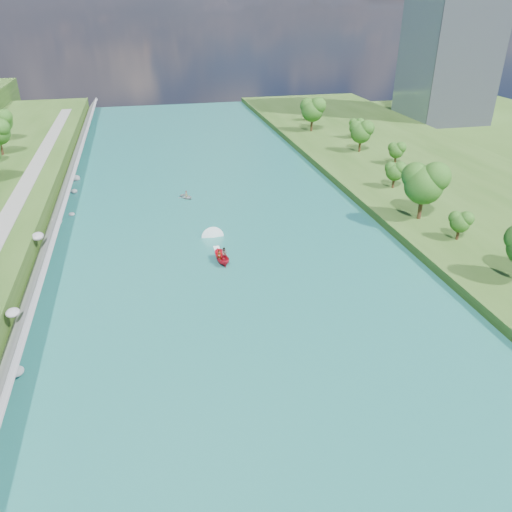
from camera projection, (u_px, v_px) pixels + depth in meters
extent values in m
plane|color=#2D5119|center=(249.00, 316.00, 60.54)|extent=(260.00, 260.00, 0.00)
cube|color=#1B6266|center=(222.00, 245.00, 77.84)|extent=(55.00, 240.00, 0.10)
cube|color=#2D5119|center=(500.00, 214.00, 87.40)|extent=(44.00, 240.00, 1.50)
cube|color=slate|center=(45.00, 252.00, 71.88)|extent=(3.54, 236.00, 4.05)
ellipsoid|color=gray|center=(17.00, 372.00, 50.38)|extent=(1.43, 1.63, 0.80)
ellipsoid|color=gray|center=(13.00, 313.00, 55.47)|extent=(1.52, 1.75, 0.85)
ellipsoid|color=gray|center=(39.00, 283.00, 65.52)|extent=(1.16, 0.98, 0.74)
ellipsoid|color=gray|center=(38.00, 236.00, 73.39)|extent=(1.75, 2.27, 1.05)
ellipsoid|color=gray|center=(57.00, 221.00, 82.28)|extent=(1.65, 2.02, 1.28)
ellipsoid|color=gray|center=(72.00, 214.00, 88.74)|extent=(1.07, 1.27, 0.63)
ellipsoid|color=gray|center=(74.00, 191.00, 98.71)|extent=(1.23, 1.33, 0.92)
ellipsoid|color=gray|center=(76.00, 178.00, 105.92)|extent=(1.79, 1.86, 1.37)
cube|color=gray|center=(455.00, 16.00, 145.55)|extent=(22.00, 22.00, 60.00)
ellipsoid|color=#184D14|center=(2.00, 122.00, 119.59)|extent=(5.34, 5.34, 8.89)
ellipsoid|color=#184D14|center=(460.00, 223.00, 75.14)|extent=(3.26, 3.26, 5.44)
ellipsoid|color=#184D14|center=(424.00, 186.00, 81.06)|extent=(6.85, 6.85, 11.41)
ellipsoid|color=#184D14|center=(395.00, 173.00, 95.97)|extent=(3.68, 3.68, 6.13)
ellipsoid|color=#184D14|center=(396.00, 151.00, 109.85)|extent=(3.54, 3.54, 5.90)
ellipsoid|color=#184D14|center=(361.00, 134.00, 118.33)|extent=(5.27, 5.27, 8.78)
ellipsoid|color=#184D14|center=(356.00, 126.00, 130.49)|extent=(3.75, 3.75, 6.24)
ellipsoid|color=#184D14|center=(312.00, 111.00, 136.75)|extent=(6.45, 6.45, 10.75)
ellipsoid|color=#184D14|center=(307.00, 112.00, 150.16)|extent=(3.06, 3.06, 5.11)
imported|color=red|center=(222.00, 258.00, 72.31)|extent=(2.14, 4.34, 1.61)
imported|color=#66605B|center=(219.00, 256.00, 71.67)|extent=(0.72, 0.52, 1.86)
imported|color=#66605B|center=(224.00, 253.00, 72.65)|extent=(0.99, 0.86, 1.74)
cube|color=white|center=(219.00, 253.00, 75.27)|extent=(0.90, 5.00, 0.06)
imported|color=#95999D|center=(186.00, 196.00, 96.07)|extent=(3.57, 3.87, 0.65)
imported|color=#66605B|center=(186.00, 194.00, 95.82)|extent=(0.69, 0.55, 1.22)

